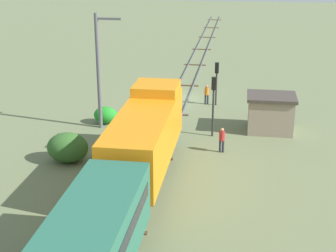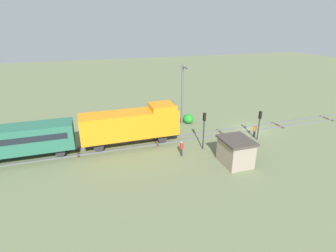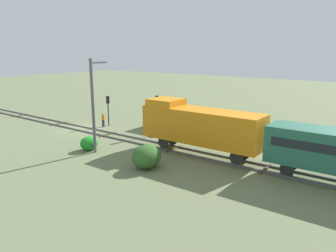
# 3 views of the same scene
# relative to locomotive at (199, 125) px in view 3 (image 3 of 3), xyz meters

# --- Properties ---
(ground_plane) EXTENTS (161.43, 161.43, 0.00)m
(ground_plane) POSITION_rel_locomotive_xyz_m (0.00, -16.28, -2.77)
(ground_plane) COLOR #66704C
(railway_track) EXTENTS (2.40, 107.62, 0.16)m
(railway_track) POSITION_rel_locomotive_xyz_m (0.00, -16.28, -2.70)
(railway_track) COLOR #595960
(railway_track) RESTS_ON ground
(locomotive) EXTENTS (2.90, 11.60, 4.60)m
(locomotive) POSITION_rel_locomotive_xyz_m (0.00, 0.00, 0.00)
(locomotive) COLOR orange
(locomotive) RESTS_ON railway_track
(traffic_signal_near) EXTENTS (0.32, 0.34, 3.69)m
(traffic_signal_near) POSITION_rel_locomotive_xyz_m (-3.20, -15.00, -0.19)
(traffic_signal_near) COLOR #262628
(traffic_signal_near) RESTS_ON ground
(traffic_signal_mid) EXTENTS (0.32, 0.34, 4.35)m
(traffic_signal_mid) POSITION_rel_locomotive_xyz_m (-3.40, -7.50, 0.24)
(traffic_signal_mid) COLOR #262628
(traffic_signal_mid) RESTS_ON ground
(worker_near_track) EXTENTS (0.38, 0.38, 1.70)m
(worker_near_track) POSITION_rel_locomotive_xyz_m (-2.40, -15.09, -1.78)
(worker_near_track) COLOR #262B38
(worker_near_track) RESTS_ON ground
(worker_by_signal) EXTENTS (0.38, 0.38, 1.70)m
(worker_by_signal) POSITION_rel_locomotive_xyz_m (-4.20, -4.56, -1.78)
(worker_by_signal) COLOR #262B38
(worker_by_signal) RESTS_ON ground
(catenary_mast) EXTENTS (1.94, 0.28, 8.49)m
(catenary_mast) POSITION_rel_locomotive_xyz_m (4.94, -8.10, 1.72)
(catenary_mast) COLOR #595960
(catenary_mast) RESTS_ON ground
(relay_hut) EXTENTS (3.50, 2.90, 2.74)m
(relay_hut) POSITION_rel_locomotive_xyz_m (-7.50, -9.15, -1.38)
(relay_hut) COLOR gray
(relay_hut) RESTS_ON ground
(bush_near) EXTENTS (2.62, 2.14, 1.90)m
(bush_near) POSITION_rel_locomotive_xyz_m (5.32, -1.60, -1.82)
(bush_near) COLOR #315D26
(bush_near) RESTS_ON ground
(bush_mid) EXTENTS (1.81, 1.48, 1.31)m
(bush_mid) POSITION_rel_locomotive_xyz_m (4.88, -9.05, -2.12)
(bush_mid) COLOR #228926
(bush_mid) RESTS_ON ground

